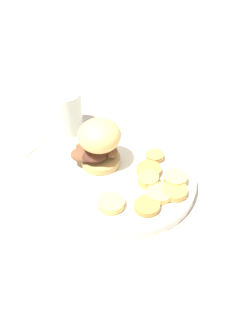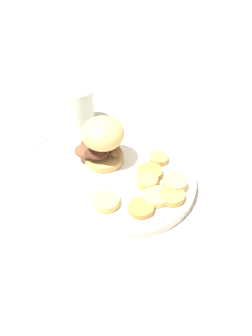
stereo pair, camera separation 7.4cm
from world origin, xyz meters
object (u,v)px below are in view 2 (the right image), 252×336
dinner_plate (126,181)px  drinking_glass (78,107)px  fork (147,316)px  sandwich (102,140)px

dinner_plate → drinking_glass: drinking_glass is taller
dinner_plate → drinking_glass: size_ratio=2.81×
fork → sandwich: bearing=136.8°
drinking_glass → dinner_plate: bearing=-28.3°
dinner_plate → drinking_glass: (-0.20, 0.11, 0.04)m
dinner_plate → fork: 0.27m
sandwich → fork: bearing=-43.2°
sandwich → drinking_glass: (-0.13, 0.09, -0.02)m
fork → drinking_glass: 0.49m
sandwich → fork: size_ratio=0.74×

